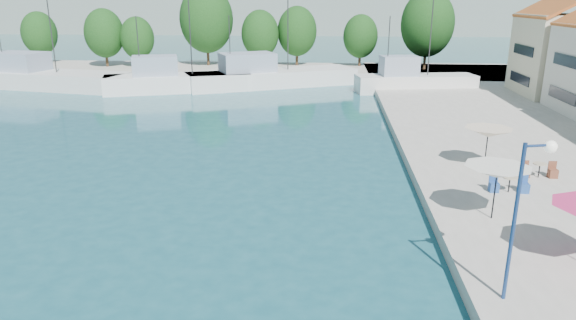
# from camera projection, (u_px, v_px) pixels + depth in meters

# --- Properties ---
(quay_far) EXTENTS (90.00, 16.00, 0.60)m
(quay_far) POSITION_uv_depth(u_px,v_px,m) (260.00, 72.00, 67.66)
(quay_far) COLOR #A6A196
(quay_far) RESTS_ON ground
(hill_west) EXTENTS (180.00, 40.00, 16.00)m
(hill_west) POSITION_uv_depth(u_px,v_px,m) (230.00, 4.00, 155.55)
(hill_west) COLOR gray
(hill_west) RESTS_ON ground
(hill_east) EXTENTS (140.00, 40.00, 12.00)m
(hill_east) POSITION_uv_depth(u_px,v_px,m) (451.00, 10.00, 169.43)
(hill_east) COLOR gray
(hill_east) RESTS_ON ground
(building_06) EXTENTS (9.00, 8.80, 10.20)m
(building_06) POSITION_uv_depth(u_px,v_px,m) (572.00, 43.00, 48.28)
(building_06) COLOR beige
(building_06) RESTS_ON quay_right
(trawler_01) EXTENTS (20.53, 8.81, 10.20)m
(trawler_01) POSITION_uv_depth(u_px,v_px,m) (38.00, 78.00, 57.15)
(trawler_01) COLOR silver
(trawler_01) RESTS_ON ground
(trawler_02) EXTENTS (15.69, 8.63, 10.20)m
(trawler_02) POSITION_uv_depth(u_px,v_px,m) (175.00, 81.00, 54.63)
(trawler_02) COLOR white
(trawler_02) RESTS_ON ground
(trawler_03) EXTENTS (19.43, 12.78, 10.20)m
(trawler_03) POSITION_uv_depth(u_px,v_px,m) (268.00, 77.00, 57.80)
(trawler_03) COLOR white
(trawler_03) RESTS_ON ground
(trawler_04) EXTENTS (12.93, 5.38, 10.20)m
(trawler_04) POSITION_uv_depth(u_px,v_px,m) (412.00, 82.00, 54.26)
(trawler_04) COLOR silver
(trawler_04) RESTS_ON ground
(tree_01) EXTENTS (4.88, 4.88, 7.23)m
(tree_01) POSITION_uv_depth(u_px,v_px,m) (39.00, 33.00, 73.35)
(tree_01) COLOR #3F2B19
(tree_01) RESTS_ON quay_far
(tree_02) EXTENTS (5.22, 5.22, 7.73)m
(tree_02) POSITION_uv_depth(u_px,v_px,m) (104.00, 33.00, 69.10)
(tree_02) COLOR #3F2B19
(tree_02) RESTS_ON quay_far
(tree_03) EXTENTS (4.51, 4.51, 6.67)m
(tree_03) POSITION_uv_depth(u_px,v_px,m) (137.00, 38.00, 69.17)
(tree_03) COLOR #3F2B19
(tree_03) RESTS_ON quay_far
(tree_04) EXTENTS (7.26, 7.26, 10.75)m
(tree_04) POSITION_uv_depth(u_px,v_px,m) (206.00, 19.00, 69.94)
(tree_04) COLOR #3F2B19
(tree_04) RESTS_ON quay_far
(tree_05) EXTENTS (5.09, 5.09, 7.53)m
(tree_05) POSITION_uv_depth(u_px,v_px,m) (260.00, 34.00, 69.46)
(tree_05) COLOR #3F2B19
(tree_05) RESTS_ON quay_far
(tree_06) EXTENTS (5.41, 5.41, 8.01)m
(tree_06) POSITION_uv_depth(u_px,v_px,m) (297.00, 31.00, 70.49)
(tree_06) COLOR #3F2B19
(tree_06) RESTS_ON quay_far
(tree_07) EXTENTS (4.69, 4.69, 6.94)m
(tree_07) POSITION_uv_depth(u_px,v_px,m) (360.00, 36.00, 69.84)
(tree_07) COLOR #3F2B19
(tree_07) RESTS_ON quay_far
(tree_08) EXTENTS (6.82, 6.82, 10.09)m
(tree_08) POSITION_uv_depth(u_px,v_px,m) (427.00, 24.00, 66.06)
(tree_08) COLOR #3F2B19
(tree_08) RESTS_ON quay_far
(umbrella_white) EXTENTS (2.74, 2.74, 2.31)m
(umbrella_white) POSITION_uv_depth(u_px,v_px,m) (497.00, 172.00, 21.08)
(umbrella_white) COLOR black
(umbrella_white) RESTS_ON quay_right
(umbrella_cream) EXTENTS (2.57, 2.57, 2.21)m
(umbrella_cream) POSITION_uv_depth(u_px,v_px,m) (488.00, 132.00, 27.75)
(umbrella_cream) COLOR black
(umbrella_cream) RESTS_ON quay_right
(cafe_table_02) EXTENTS (1.82, 0.70, 0.76)m
(cafe_table_02) POSITION_uv_depth(u_px,v_px,m) (509.00, 186.00, 24.53)
(cafe_table_02) COLOR black
(cafe_table_02) RESTS_ON quay_right
(cafe_table_03) EXTENTS (1.82, 0.70, 0.76)m
(cafe_table_03) POSITION_uv_depth(u_px,v_px,m) (539.00, 172.00, 26.57)
(cafe_table_03) COLOR black
(cafe_table_03) RESTS_ON quay_right
(street_lamp) EXTENTS (1.02, 0.43, 5.03)m
(street_lamp) POSITION_uv_depth(u_px,v_px,m) (528.00, 193.00, 14.88)
(street_lamp) COLOR navy
(street_lamp) RESTS_ON quay_right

